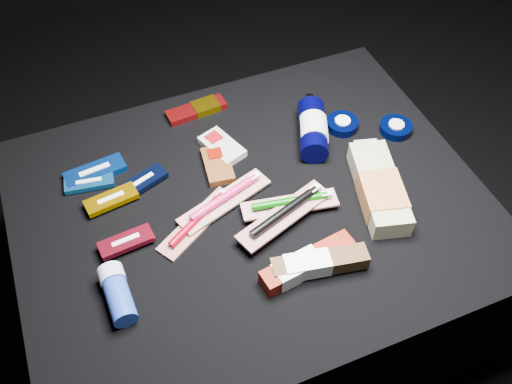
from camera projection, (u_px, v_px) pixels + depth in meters
name	position (u px, v px, depth m)	size (l,w,h in m)	color
ground	(252.00, 297.00, 1.52)	(3.00, 3.00, 0.00)	black
cloth_table	(252.00, 255.00, 1.36)	(0.98, 0.78, 0.40)	black
luna_bar_0	(95.00, 172.00, 1.26)	(0.14, 0.06, 0.02)	#093791
luna_bar_1	(89.00, 183.00, 1.23)	(0.11, 0.06, 0.01)	#1565B0
luna_bar_2	(142.00, 182.00, 1.23)	(0.12, 0.08, 0.01)	black
luna_bar_3	(111.00, 199.00, 1.20)	(0.12, 0.06, 0.01)	#B98300
luna_bar_4	(126.00, 242.00, 1.13)	(0.11, 0.05, 0.01)	maroon
clif_bar_0	(217.00, 164.00, 1.27)	(0.07, 0.11, 0.02)	#5F3112
clif_bar_1	(221.00, 146.00, 1.31)	(0.09, 0.12, 0.02)	#ABACA5
power_bar	(199.00, 109.00, 1.39)	(0.15, 0.06, 0.02)	maroon
lotion_bottle	(313.00, 129.00, 1.31)	(0.12, 0.20, 0.07)	black
cream_tin_upper	(342.00, 124.00, 1.35)	(0.08, 0.08, 0.02)	black
cream_tin_lower	(396.00, 128.00, 1.34)	(0.07, 0.07, 0.02)	black
bodywash_bottle	(379.00, 189.00, 1.20)	(0.14, 0.25, 0.05)	tan
deodorant_stick	(117.00, 293.00, 1.04)	(0.05, 0.12, 0.05)	#1C3A98
toothbrush_pack_0	(198.00, 220.00, 1.17)	(0.20, 0.15, 0.02)	#A49D9A
toothbrush_pack_1	(226.00, 199.00, 1.20)	(0.22, 0.12, 0.02)	beige
toothbrush_pack_2	(291.00, 203.00, 1.18)	(0.21, 0.08, 0.02)	beige
toothbrush_pack_3	(285.00, 213.00, 1.16)	(0.23, 0.12, 0.02)	#B1ACA6
toothpaste_carton_red	(304.00, 265.00, 1.09)	(0.20, 0.07, 0.04)	maroon
toothpaste_carton_green	(315.00, 264.00, 1.08)	(0.19, 0.08, 0.04)	#402712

